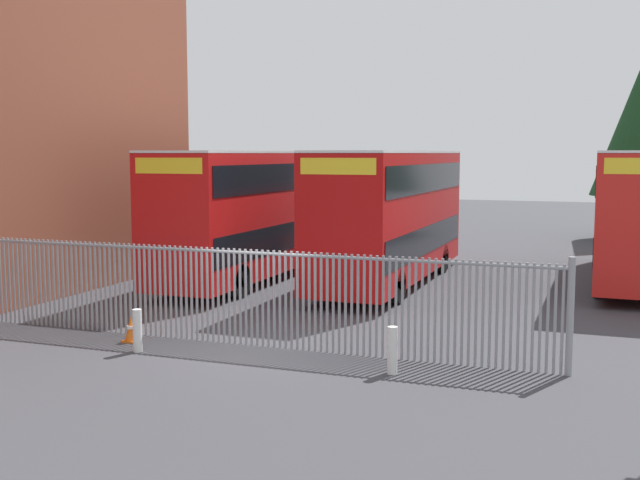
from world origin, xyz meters
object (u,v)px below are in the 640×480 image
Objects in this scene: bollard_near_left at (137,331)px; double_decker_bus_near_gate at (253,210)px; bollard_center_front at (392,350)px; double_decker_bus_behind_fence_right at (391,211)px; traffic_cone_by_gate at (131,329)px; double_decker_bus_behind_fence_left at (638,211)px.

double_decker_bus_near_gate is at bearing 100.79° from bollard_near_left.
double_decker_bus_near_gate is 10.24m from bollard_near_left.
double_decker_bus_behind_fence_right is at bearing 105.59° from bollard_center_front.
traffic_cone_by_gate is at bearing -109.24° from double_decker_bus_behind_fence_right.
double_decker_bus_behind_fence_right reaches higher than bollard_near_left.
bollard_near_left is 1.01m from traffic_cone_by_gate.
bollard_near_left is at bearing -176.95° from bollard_center_front.
bollard_near_left is at bearing -47.55° from traffic_cone_by_gate.
bollard_center_front is 6.38m from traffic_cone_by_gate.
double_decker_bus_behind_fence_left is 11.38× the size of bollard_near_left.
double_decker_bus_near_gate and double_decker_bus_behind_fence_right have the same top height.
double_decker_bus_near_gate is at bearing 128.36° from bollard_center_front.
double_decker_bus_behind_fence_right is at bearing 9.77° from double_decker_bus_near_gate.
bollard_near_left and bollard_center_front have the same top height.
bollard_near_left is (-10.46, -13.82, -1.95)m from double_decker_bus_behind_fence_left.
traffic_cone_by_gate is at bearing 132.45° from bollard_near_left.
double_decker_bus_behind_fence_right is at bearing 75.33° from bollard_near_left.
double_decker_bus_behind_fence_left is at bearing 52.88° from bollard_near_left.
double_decker_bus_near_gate reaches higher than traffic_cone_by_gate.
double_decker_bus_near_gate is 1.00× the size of double_decker_bus_behind_fence_left.
double_decker_bus_behind_fence_left and double_decker_bus_behind_fence_right have the same top height.
double_decker_bus_behind_fence_left reaches higher than traffic_cone_by_gate.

